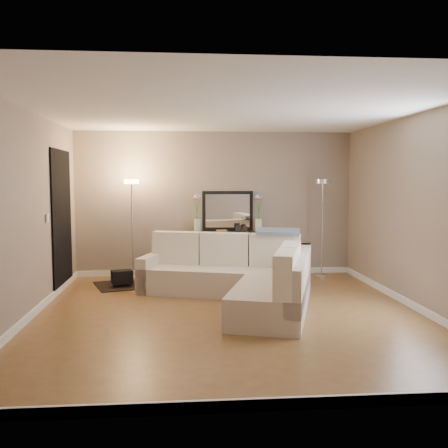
{
  "coord_description": "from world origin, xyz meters",
  "views": [
    {
      "loc": [
        -0.61,
        -6.29,
        1.72
      ],
      "look_at": [
        0.0,
        0.8,
        1.1
      ],
      "focal_mm": 40.0,
      "sensor_mm": 36.0,
      "label": 1
    }
  ],
  "objects": [
    {
      "name": "table_decor",
      "position": [
        0.22,
        2.53,
        0.83
      ],
      "size": [
        0.55,
        0.13,
        0.13
      ],
      "color": "#C18322",
      "rests_on": "console_table"
    },
    {
      "name": "switch_plate",
      "position": [
        -2.48,
        0.85,
        1.2
      ],
      "size": [
        0.02,
        0.08,
        0.12
      ],
      "primitive_type": "cube",
      "color": "white",
      "rests_on": "ground"
    },
    {
      "name": "floor_lamp_lit",
      "position": [
        -1.45,
        2.29,
        1.23
      ],
      "size": [
        0.31,
        0.31,
        1.74
      ],
      "color": "silver",
      "rests_on": "floor"
    },
    {
      "name": "wall_front",
      "position": [
        0.0,
        -2.76,
        1.3
      ],
      "size": [
        5.0,
        0.02,
        2.6
      ],
      "primitive_type": "cube",
      "color": "gray",
      "rests_on": "ground"
    },
    {
      "name": "charcoal_rug",
      "position": [
        -1.43,
        1.94,
        0.01
      ],
      "size": [
        1.35,
        1.17,
        0.02
      ],
      "primitive_type": "cube",
      "rotation": [
        0.0,
        0.0,
        0.32
      ],
      "color": "black",
      "rests_on": "floor"
    },
    {
      "name": "throw_blanket",
      "position": [
        0.87,
        1.22,
        0.94
      ],
      "size": [
        0.72,
        0.53,
        0.09
      ],
      "primitive_type": "cube",
      "rotation": [
        0.1,
        0.0,
        -0.25
      ],
      "color": "slate",
      "rests_on": "sectional_sofa"
    },
    {
      "name": "wall_right",
      "position": [
        2.51,
        0.0,
        1.3
      ],
      "size": [
        0.02,
        5.5,
        2.6
      ],
      "primitive_type": "cube",
      "color": "gray",
      "rests_on": "ground"
    },
    {
      "name": "baseboard_front",
      "position": [
        0.0,
        -2.73,
        0.05
      ],
      "size": [
        5.0,
        0.03,
        0.1
      ],
      "primitive_type": "cube",
      "color": "white",
      "rests_on": "ground"
    },
    {
      "name": "floor_lamp_unlit",
      "position": [
        1.87,
        2.28,
        1.23
      ],
      "size": [
        0.3,
        0.3,
        1.74
      ],
      "color": "silver",
      "rests_on": "floor"
    },
    {
      "name": "doorway",
      "position": [
        -2.48,
        1.7,
        1.1
      ],
      "size": [
        0.02,
        1.2,
        2.2
      ],
      "primitive_type": "cube",
      "color": "black",
      "rests_on": "ground"
    },
    {
      "name": "sectional_sofa",
      "position": [
        0.26,
        0.75,
        0.33
      ],
      "size": [
        2.71,
        3.11,
        0.9
      ],
      "color": "beige",
      "rests_on": "floor"
    },
    {
      "name": "flower_vase_left",
      "position": [
        -0.33,
        2.59,
        1.09
      ],
      "size": [
        0.15,
        0.13,
        0.69
      ],
      "color": "silver",
      "rests_on": "console_table"
    },
    {
      "name": "baseboard_left",
      "position": [
        -2.48,
        0.0,
        0.05
      ],
      "size": [
        0.03,
        5.5,
        0.1
      ],
      "primitive_type": "cube",
      "color": "white",
      "rests_on": "ground"
    },
    {
      "name": "baseboard_back",
      "position": [
        0.0,
        2.73,
        0.05
      ],
      "size": [
        5.0,
        0.03,
        0.1
      ],
      "primitive_type": "cube",
      "color": "white",
      "rests_on": "ground"
    },
    {
      "name": "black_bag",
      "position": [
        -1.58,
        1.79,
        0.17
      ],
      "size": [
        0.38,
        0.32,
        0.21
      ],
      "primitive_type": "cube",
      "rotation": [
        0.0,
        0.0,
        0.32
      ],
      "color": "black",
      "rests_on": "charcoal_rug"
    },
    {
      "name": "leaning_mirror",
      "position": [
        0.23,
        2.73,
        1.17
      ],
      "size": [
        0.92,
        0.09,
        0.72
      ],
      "color": "black",
      "rests_on": "console_table"
    },
    {
      "name": "baseboard_right",
      "position": [
        2.48,
        0.0,
        0.05
      ],
      "size": [
        0.03,
        5.5,
        0.1
      ],
      "primitive_type": "cube",
      "color": "white",
      "rests_on": "ground"
    },
    {
      "name": "flower_vase_right",
      "position": [
        0.77,
        2.54,
        1.09
      ],
      "size": [
        0.15,
        0.13,
        0.69
      ],
      "color": "silver",
      "rests_on": "console_table"
    },
    {
      "name": "console_table",
      "position": [
        0.14,
        2.57,
        0.45
      ],
      "size": [
        1.32,
        0.41,
        0.8
      ],
      "color": "black",
      "rests_on": "floor"
    },
    {
      "name": "ceiling",
      "position": [
        0.0,
        0.0,
        2.6
      ],
      "size": [
        5.0,
        5.5,
        0.01
      ],
      "primitive_type": "cube",
      "color": "white",
      "rests_on": "ground"
    },
    {
      "name": "wall_back",
      "position": [
        0.0,
        2.76,
        1.3
      ],
      "size": [
        5.0,
        0.02,
        2.6
      ],
      "primitive_type": "cube",
      "color": "gray",
      "rests_on": "ground"
    },
    {
      "name": "floor",
      "position": [
        0.0,
        0.0,
        -0.01
      ],
      "size": [
        5.0,
        5.5,
        0.01
      ],
      "primitive_type": "cube",
      "color": "brown",
      "rests_on": "ground"
    },
    {
      "name": "wall_left",
      "position": [
        -2.51,
        0.0,
        1.3
      ],
      "size": [
        0.02,
        5.5,
        2.6
      ],
      "primitive_type": "cube",
      "color": "gray",
      "rests_on": "ground"
    }
  ]
}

